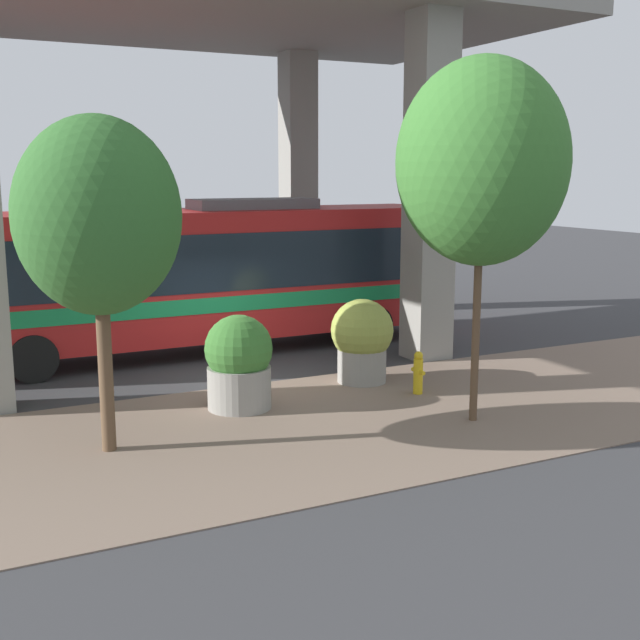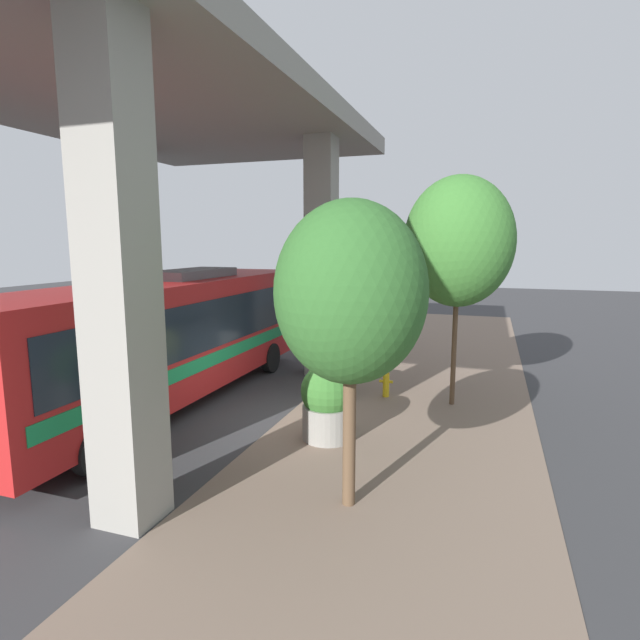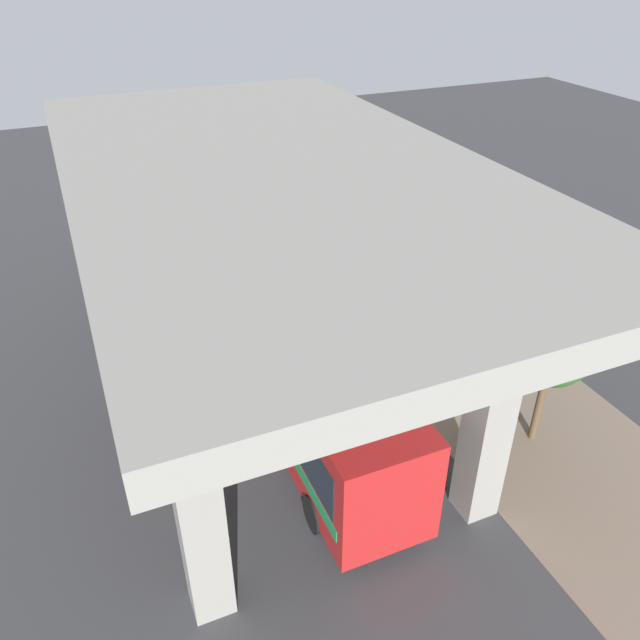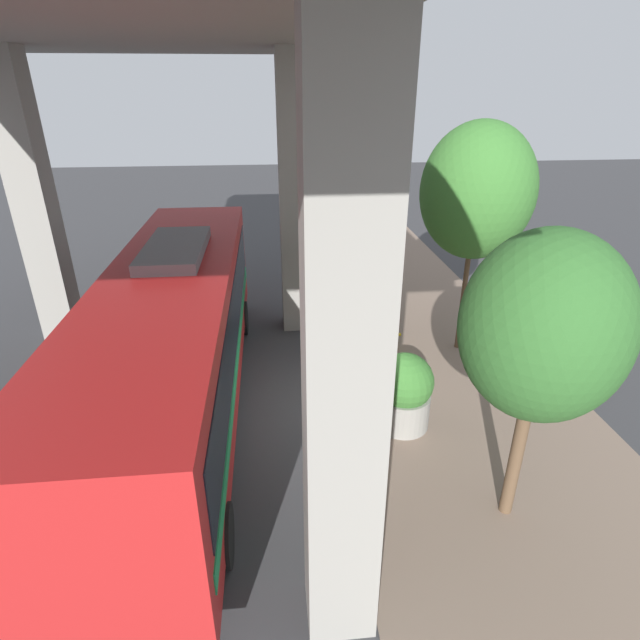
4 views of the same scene
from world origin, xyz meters
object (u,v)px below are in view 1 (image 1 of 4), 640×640
Objects in this scene: fire_hydrant at (418,373)px; planter_front at (239,363)px; bus at (208,270)px; street_tree_far at (482,162)px; street_tree_near at (98,217)px; planter_middle at (362,339)px.

fire_hydrant is 0.49× the size of planter_front.
street_tree_far is at bearing -162.48° from bus.
street_tree_near is at bearing 78.03° from street_tree_far.
planter_front is at bearing 102.53° from planter_middle.
bus is 6.83× the size of planter_front.
street_tree_far is at bearing 177.79° from fire_hydrant.
bus reaches higher than planter_middle.
bus is 4.70m from planter_middle.
planter_middle is (-4.19, -1.85, -1.06)m from bus.
fire_hydrant is at bearing -84.57° from street_tree_near.
planter_front is 1.01× the size of planter_middle.
street_tree_far reaches higher than street_tree_near.
street_tree_near is 0.83× the size of street_tree_far.
bus reaches higher than fire_hydrant.
street_tree_far is (-1.27, -5.97, 0.80)m from street_tree_near.
fire_hydrant is 3.52m from planter_front.
planter_middle is (1.28, 0.53, 0.47)m from fire_hydrant.
planter_middle reaches higher than fire_hydrant.
street_tree_far is at bearing -126.34° from planter_front.
bus is 7.25m from street_tree_near.
planter_middle is at bearing -71.40° from street_tree_near.
planter_middle is at bearing 22.39° from fire_hydrant.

